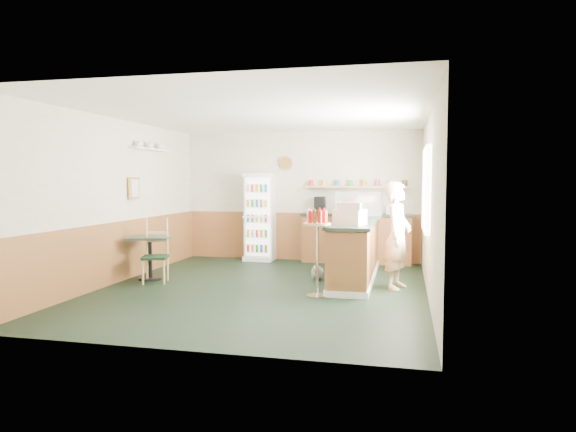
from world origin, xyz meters
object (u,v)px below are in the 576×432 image
(cafe_table, at_px, (150,249))
(shopkeeper, at_px, (397,236))
(condiment_stand, at_px, (317,237))
(cafe_chair, at_px, (158,249))
(cash_register, at_px, (350,217))
(display_case, at_px, (359,205))
(drinks_fridge, at_px, (260,217))

(cafe_table, bearing_deg, shopkeeper, 2.55)
(shopkeeper, bearing_deg, condiment_stand, 140.10)
(cafe_chair, bearing_deg, cash_register, -16.46)
(display_case, bearing_deg, shopkeeper, -59.22)
(display_case, relative_size, shopkeeper, 0.49)
(cash_register, distance_m, condiment_stand, 0.70)
(shopkeeper, relative_size, condiment_stand, 1.33)
(display_case, distance_m, cash_register, 1.50)
(display_case, bearing_deg, drinks_fridge, 152.67)
(condiment_stand, relative_size, cafe_chair, 1.18)
(cafe_table, bearing_deg, display_case, 21.77)
(shopkeeper, xyz_separation_m, cafe_table, (-4.10, -0.18, -0.31))
(display_case, height_order, cash_register, display_case)
(drinks_fridge, xyz_separation_m, condiment_stand, (1.75, -3.10, -0.05))
(drinks_fridge, xyz_separation_m, display_case, (2.17, -1.12, 0.33))
(drinks_fridge, distance_m, condiment_stand, 3.56)
(cash_register, height_order, cafe_table, cash_register)
(condiment_stand, xyz_separation_m, cafe_table, (-2.98, 0.62, -0.34))
(shopkeeper, bearing_deg, cash_register, 128.86)
(display_case, xyz_separation_m, cafe_table, (-3.40, -1.36, -0.72))
(drinks_fridge, relative_size, condiment_stand, 1.47)
(display_case, height_order, condiment_stand, display_case)
(cafe_chair, bearing_deg, drinks_fridge, 52.31)
(cafe_chair, bearing_deg, cafe_table, 132.09)
(cash_register, height_order, cafe_chair, cash_register)
(display_case, relative_size, cafe_chair, 0.77)
(condiment_stand, bearing_deg, shopkeeper, 35.57)
(drinks_fridge, xyz_separation_m, cafe_table, (-1.23, -2.48, -0.39))
(drinks_fridge, height_order, condiment_stand, drinks_fridge)
(cafe_table, relative_size, cafe_chair, 0.79)
(shopkeeper, height_order, cafe_table, shopkeeper)
(display_case, relative_size, cash_register, 1.91)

